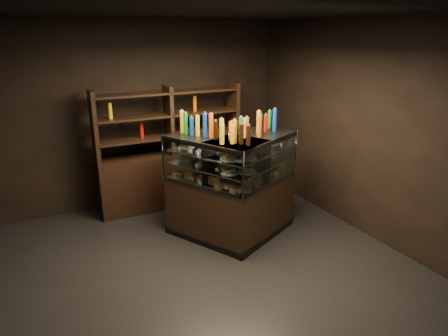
{
  "coord_description": "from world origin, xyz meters",
  "views": [
    {
      "loc": [
        -1.75,
        -3.93,
        2.8
      ],
      "look_at": [
        0.53,
        0.44,
        1.11
      ],
      "focal_mm": 32.0,
      "sensor_mm": 36.0,
      "label": 1
    }
  ],
  "objects": [
    {
      "name": "bottles_top",
      "position": [
        0.75,
        0.59,
        1.61
      ],
      "size": [
        1.28,
        1.04,
        0.3
      ],
      "color": "#D8590A",
      "rests_on": "display_case"
    },
    {
      "name": "back_shelving",
      "position": [
        0.37,
        2.05,
        0.61
      ],
      "size": [
        2.39,
        0.48,
        2.0
      ],
      "rotation": [
        0.0,
        0.0,
        -0.03
      ],
      "color": "black",
      "rests_on": "ground"
    },
    {
      "name": "food_display",
      "position": [
        0.75,
        0.59,
        1.11
      ],
      "size": [
        1.45,
        1.18,
        0.45
      ],
      "color": "gold",
      "rests_on": "display_case"
    },
    {
      "name": "room_shell",
      "position": [
        0.0,
        0.0,
        1.94
      ],
      "size": [
        5.02,
        5.02,
        3.01
      ],
      "color": "black",
      "rests_on": "ground"
    },
    {
      "name": "potted_conifer",
      "position": [
        1.08,
        0.65,
        0.45
      ],
      "size": [
        0.37,
        0.37,
        0.8
      ],
      "rotation": [
        0.0,
        0.0,
        0.42
      ],
      "color": "black",
      "rests_on": "ground"
    },
    {
      "name": "display_case",
      "position": [
        0.75,
        0.59,
        0.49
      ],
      "size": [
        1.84,
        1.51,
        1.48
      ],
      "rotation": [
        0.0,
        0.0,
        -0.33
      ],
      "color": "black",
      "rests_on": "ground"
    },
    {
      "name": "ground",
      "position": [
        0.0,
        0.0,
        0.0
      ],
      "size": [
        5.0,
        5.0,
        0.0
      ],
      "primitive_type": "plane",
      "color": "black",
      "rests_on": "ground"
    }
  ]
}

